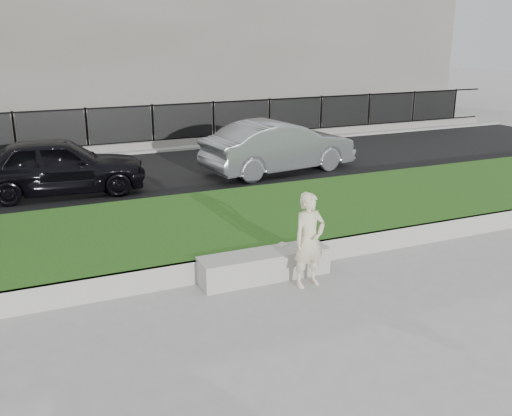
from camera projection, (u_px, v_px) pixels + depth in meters
name	position (u px, v px, depth m)	size (l,w,h in m)	color
ground	(242.00, 305.00, 8.66)	(90.00, 90.00, 0.00)	gray
grass_bank	(185.00, 232.00, 11.23)	(34.00, 4.00, 0.40)	#0F390E
grass_kerb	(219.00, 268.00, 9.51)	(34.00, 0.08, 0.40)	#99968F
street	(129.00, 178.00, 16.10)	(34.00, 7.00, 0.04)	black
far_pavement	(103.00, 148.00, 20.02)	(34.00, 3.00, 0.12)	gray
iron_fence	(106.00, 139.00, 19.01)	(32.00, 0.30, 1.50)	slate
building_facade	(67.00, 6.00, 24.68)	(34.00, 10.00, 10.00)	#5A574F
stone_bench	(264.00, 265.00, 9.57)	(2.24, 0.56, 0.46)	#99968F
man	(309.00, 240.00, 9.13)	(0.57, 0.38, 1.57)	beige
book	(282.00, 245.00, 9.81)	(0.21, 0.15, 0.02)	beige
car_dark	(58.00, 166.00, 14.26)	(1.71, 4.26, 1.45)	black
car_silver	(279.00, 146.00, 16.51)	(1.58, 4.55, 1.50)	gray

